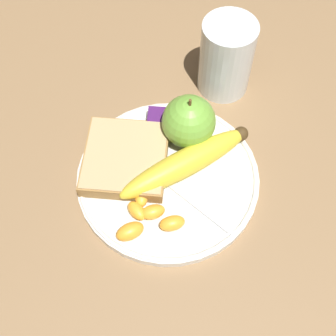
# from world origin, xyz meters

# --- Properties ---
(ground_plane) EXTENTS (3.00, 3.00, 0.00)m
(ground_plane) POSITION_xyz_m (0.00, 0.00, 0.00)
(ground_plane) COLOR olive
(plate) EXTENTS (0.23, 0.23, 0.01)m
(plate) POSITION_xyz_m (0.00, 0.00, 0.01)
(plate) COLOR silver
(plate) RESTS_ON ground_plane
(juice_glass) EXTENTS (0.07, 0.07, 0.11)m
(juice_glass) POSITION_xyz_m (0.17, -0.07, 0.05)
(juice_glass) COLOR silver
(juice_glass) RESTS_ON ground_plane
(apple) EXTENTS (0.07, 0.07, 0.08)m
(apple) POSITION_xyz_m (0.06, -0.02, 0.05)
(apple) COLOR #72B23D
(apple) RESTS_ON plate
(banana) EXTENTS (0.14, 0.17, 0.03)m
(banana) POSITION_xyz_m (0.01, -0.02, 0.03)
(banana) COLOR yellow
(banana) RESTS_ON plate
(bread_slice) EXTENTS (0.11, 0.11, 0.02)m
(bread_slice) POSITION_xyz_m (0.02, 0.06, 0.02)
(bread_slice) COLOR olive
(bread_slice) RESTS_ON plate
(fork) EXTENTS (0.12, 0.14, 0.00)m
(fork) POSITION_xyz_m (-0.01, -0.00, 0.01)
(fork) COLOR silver
(fork) RESTS_ON plate
(jam_packet) EXTENTS (0.04, 0.04, 0.02)m
(jam_packet) POSITION_xyz_m (0.07, 0.02, 0.02)
(jam_packet) COLOR white
(jam_packet) RESTS_ON plate
(orange_segment_0) EXTENTS (0.03, 0.03, 0.02)m
(orange_segment_0) POSITION_xyz_m (-0.06, 0.01, 0.02)
(orange_segment_0) COLOR #F9A32D
(orange_segment_0) RESTS_ON plate
(orange_segment_1) EXTENTS (0.03, 0.03, 0.02)m
(orange_segment_1) POSITION_xyz_m (-0.06, 0.03, 0.02)
(orange_segment_1) COLOR #F9A32D
(orange_segment_1) RESTS_ON plate
(orange_segment_2) EXTENTS (0.03, 0.04, 0.02)m
(orange_segment_2) POSITION_xyz_m (-0.07, -0.01, 0.02)
(orange_segment_2) COLOR #F9A32D
(orange_segment_2) RESTS_ON plate
(orange_segment_3) EXTENTS (0.03, 0.02, 0.02)m
(orange_segment_3) POSITION_xyz_m (-0.04, 0.03, 0.02)
(orange_segment_3) COLOR #F9A32D
(orange_segment_3) RESTS_ON plate
(orange_segment_4) EXTENTS (0.04, 0.04, 0.02)m
(orange_segment_4) POSITION_xyz_m (-0.08, 0.04, 0.02)
(orange_segment_4) COLOR #F9A32D
(orange_segment_4) RESTS_ON plate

